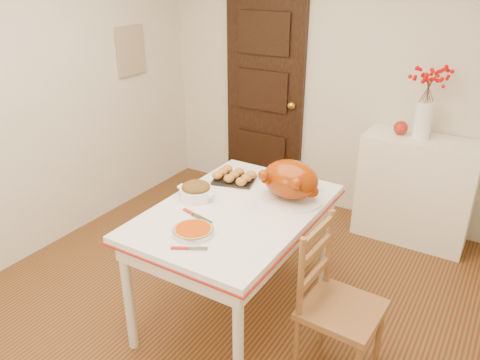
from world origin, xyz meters
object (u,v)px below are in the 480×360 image
Objects in this scene: sideboard at (415,190)px; chair_oak at (342,306)px; kitchen_table at (236,263)px; turkey_platter at (290,181)px; pumpkin_pie at (193,230)px.

chair_oak is (0.01, -1.81, 0.01)m from sideboard.
turkey_platter is at bearing 49.44° from kitchen_table.
kitchen_table is at bearing 83.12° from pumpkin_pie.
kitchen_table is at bearing -151.81° from turkey_platter.
turkey_platter reaches higher than chair_oak.
kitchen_table is (-0.78, -1.69, -0.05)m from sideboard.
pumpkin_pie is at bearing 110.09° from chair_oak.
turkey_platter is (-0.55, 0.41, 0.49)m from chair_oak.
kitchen_table is 1.44× the size of chair_oak.
chair_oak reaches higher than kitchen_table.
kitchen_table is 0.80m from chair_oak.
pumpkin_pie is (-0.29, -0.67, -0.11)m from turkey_platter.
sideboard reaches higher than pumpkin_pie.
pumpkin_pie reaches higher than kitchen_table.
sideboard is 2.16× the size of turkey_platter.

